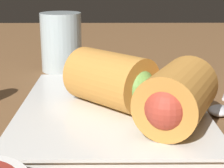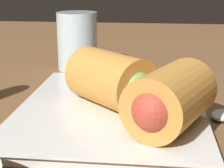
% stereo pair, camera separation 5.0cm
% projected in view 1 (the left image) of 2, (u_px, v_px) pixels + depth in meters
% --- Properties ---
extents(table_surface, '(1.80, 1.40, 0.02)m').
position_uv_depth(table_surface, '(93.00, 136.00, 0.42)').
color(table_surface, brown).
rests_on(table_surface, ground).
extents(serving_plate, '(0.27, 0.21, 0.01)m').
position_uv_depth(serving_plate, '(112.00, 110.00, 0.45)').
color(serving_plate, silver).
rests_on(serving_plate, table_surface).
extents(roll_front_left, '(0.11, 0.11, 0.06)m').
position_uv_depth(roll_front_left, '(114.00, 80.00, 0.43)').
color(roll_front_left, '#C68438').
rests_on(roll_front_left, serving_plate).
extents(roll_front_right, '(0.11, 0.10, 0.06)m').
position_uv_depth(roll_front_right, '(176.00, 97.00, 0.37)').
color(roll_front_right, '#C68438').
rests_on(roll_front_right, serving_plate).
extents(spoon, '(0.19, 0.09, 0.01)m').
position_uv_depth(spoon, '(222.00, 104.00, 0.48)').
color(spoon, silver).
rests_on(spoon, table_surface).
extents(drinking_glass, '(0.07, 0.07, 0.10)m').
position_uv_depth(drinking_glass, '(61.00, 42.00, 0.65)').
color(drinking_glass, silver).
rests_on(drinking_glass, table_surface).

